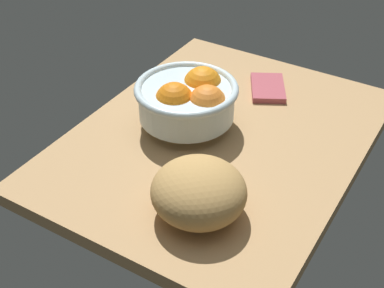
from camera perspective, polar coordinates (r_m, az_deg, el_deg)
name	(u,v)px	position (r cm, az deg, el deg)	size (l,w,h in cm)	color
ground_plane	(219,142)	(115.04, 2.84, 0.22)	(73.64, 56.39, 3.00)	tan
fruit_bowl	(189,99)	(113.59, -0.31, 4.69)	(21.70, 21.70, 11.82)	silver
bread_loaf	(199,192)	(93.01, 0.71, -5.01)	(16.68, 16.46, 10.07)	tan
napkin_folded	(268,88)	(130.23, 7.94, 5.85)	(11.86, 7.63, 1.38)	#AD4D58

